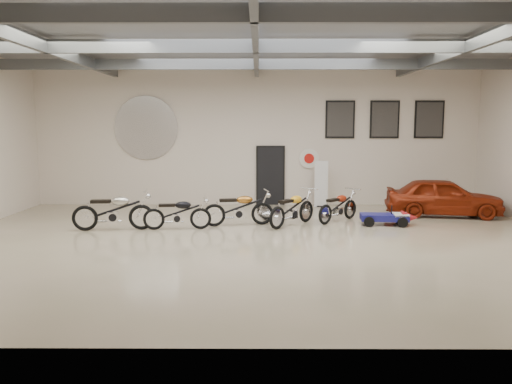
{
  "coord_description": "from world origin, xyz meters",
  "views": [
    {
      "loc": [
        0.08,
        -12.16,
        2.88
      ],
      "look_at": [
        0.0,
        1.2,
        1.1
      ],
      "focal_mm": 35.0,
      "sensor_mm": 36.0,
      "label": 1
    }
  ],
  "objects_px": {
    "motorcycle_black": "(177,213)",
    "motorcycle_gold": "(238,208)",
    "motorcycle_yellow": "(292,208)",
    "go_kart": "(389,215)",
    "banner_stand": "(321,183)",
    "vintage_car": "(443,197)",
    "motorcycle_red": "(338,206)",
    "motorcycle_silver": "(113,210)"
  },
  "relations": [
    {
      "from": "motorcycle_yellow",
      "to": "motorcycle_silver",
      "type": "bearing_deg",
      "value": 138.39
    },
    {
      "from": "motorcycle_black",
      "to": "motorcycle_gold",
      "type": "bearing_deg",
      "value": 13.58
    },
    {
      "from": "motorcycle_black",
      "to": "go_kart",
      "type": "distance_m",
      "value": 6.12
    },
    {
      "from": "motorcycle_yellow",
      "to": "vintage_car",
      "type": "height_order",
      "value": "vintage_car"
    },
    {
      "from": "motorcycle_red",
      "to": "go_kart",
      "type": "height_order",
      "value": "motorcycle_red"
    },
    {
      "from": "motorcycle_black",
      "to": "vintage_car",
      "type": "distance_m",
      "value": 8.49
    },
    {
      "from": "motorcycle_gold",
      "to": "vintage_car",
      "type": "relative_size",
      "value": 0.56
    },
    {
      "from": "motorcycle_black",
      "to": "motorcycle_gold",
      "type": "xyz_separation_m",
      "value": [
        1.69,
        0.57,
        0.04
      ]
    },
    {
      "from": "motorcycle_black",
      "to": "go_kart",
      "type": "bearing_deg",
      "value": 1.14
    },
    {
      "from": "go_kart",
      "to": "motorcycle_black",
      "type": "bearing_deg",
      "value": -169.05
    },
    {
      "from": "motorcycle_red",
      "to": "motorcycle_yellow",
      "type": "bearing_deg",
      "value": 157.13
    },
    {
      "from": "motorcycle_black",
      "to": "motorcycle_gold",
      "type": "distance_m",
      "value": 1.78
    },
    {
      "from": "motorcycle_yellow",
      "to": "motorcycle_red",
      "type": "xyz_separation_m",
      "value": [
        1.43,
        0.61,
        -0.04
      ]
    },
    {
      "from": "motorcycle_red",
      "to": "motorcycle_gold",
      "type": "bearing_deg",
      "value": 145.65
    },
    {
      "from": "motorcycle_yellow",
      "to": "go_kart",
      "type": "relative_size",
      "value": 1.2
    },
    {
      "from": "banner_stand",
      "to": "motorcycle_red",
      "type": "bearing_deg",
      "value": -81.34
    },
    {
      "from": "vintage_car",
      "to": "motorcycle_yellow",
      "type": "bearing_deg",
      "value": 117.69
    },
    {
      "from": "motorcycle_red",
      "to": "motorcycle_silver",
      "type": "bearing_deg",
      "value": 145.42
    },
    {
      "from": "motorcycle_gold",
      "to": "motorcycle_red",
      "type": "distance_m",
      "value": 3.05
    },
    {
      "from": "motorcycle_gold",
      "to": "motorcycle_black",
      "type": "bearing_deg",
      "value": -172.69
    },
    {
      "from": "banner_stand",
      "to": "vintage_car",
      "type": "bearing_deg",
      "value": -20.82
    },
    {
      "from": "motorcycle_gold",
      "to": "go_kart",
      "type": "xyz_separation_m",
      "value": [
        4.39,
        0.09,
        -0.22
      ]
    },
    {
      "from": "motorcycle_silver",
      "to": "motorcycle_black",
      "type": "height_order",
      "value": "motorcycle_silver"
    },
    {
      "from": "motorcycle_silver",
      "to": "go_kart",
      "type": "height_order",
      "value": "motorcycle_silver"
    },
    {
      "from": "motorcycle_black",
      "to": "motorcycle_yellow",
      "type": "relative_size",
      "value": 0.92
    },
    {
      "from": "motorcycle_gold",
      "to": "go_kart",
      "type": "bearing_deg",
      "value": -10.13
    },
    {
      "from": "motorcycle_yellow",
      "to": "vintage_car",
      "type": "distance_m",
      "value": 5.21
    },
    {
      "from": "motorcycle_gold",
      "to": "motorcycle_red",
      "type": "height_order",
      "value": "motorcycle_gold"
    },
    {
      "from": "motorcycle_red",
      "to": "go_kart",
      "type": "distance_m",
      "value": 1.51
    },
    {
      "from": "banner_stand",
      "to": "vintage_car",
      "type": "distance_m",
      "value": 4.12
    },
    {
      "from": "motorcycle_black",
      "to": "motorcycle_red",
      "type": "relative_size",
      "value": 1.0
    },
    {
      "from": "motorcycle_yellow",
      "to": "banner_stand",
      "type": "bearing_deg",
      "value": 20.42
    },
    {
      "from": "motorcycle_gold",
      "to": "motorcycle_red",
      "type": "xyz_separation_m",
      "value": [
        2.99,
        0.61,
        -0.04
      ]
    },
    {
      "from": "motorcycle_silver",
      "to": "motorcycle_red",
      "type": "distance_m",
      "value": 6.55
    },
    {
      "from": "motorcycle_yellow",
      "to": "motorcycle_red",
      "type": "height_order",
      "value": "motorcycle_yellow"
    },
    {
      "from": "banner_stand",
      "to": "motorcycle_gold",
      "type": "relative_size",
      "value": 0.85
    },
    {
      "from": "banner_stand",
      "to": "motorcycle_black",
      "type": "distance_m",
      "value": 6.03
    },
    {
      "from": "motorcycle_red",
      "to": "go_kart",
      "type": "relative_size",
      "value": 1.11
    },
    {
      "from": "motorcycle_silver",
      "to": "motorcycle_black",
      "type": "distance_m",
      "value": 1.76
    },
    {
      "from": "go_kart",
      "to": "vintage_car",
      "type": "relative_size",
      "value": 0.46
    },
    {
      "from": "motorcycle_black",
      "to": "motorcycle_red",
      "type": "bearing_deg",
      "value": 9.18
    },
    {
      "from": "motorcycle_red",
      "to": "banner_stand",
      "type": "bearing_deg",
      "value": 47.48
    }
  ]
}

